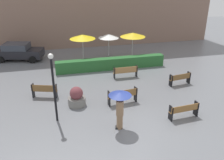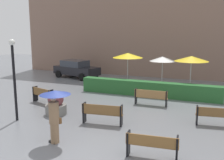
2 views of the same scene
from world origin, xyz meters
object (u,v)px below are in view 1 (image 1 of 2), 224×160
at_px(bench_far_right, 180,78).
at_px(bench_near_right, 184,110).
at_px(bench_mid_center, 123,95).
at_px(planter_pot, 77,98).
at_px(patio_umbrella_yellow_far, 133,35).
at_px(parked_car, 19,51).
at_px(bench_back_row, 126,71).
at_px(patio_umbrella_white, 109,36).
at_px(bench_far_left, 44,90).
at_px(pedestrian_with_umbrella, 120,104).
at_px(lamp_post, 53,81).
at_px(patio_umbrella_yellow, 82,37).

bearing_deg(bench_far_right, bench_near_right, -115.23).
height_order(bench_near_right, bench_mid_center, bench_mid_center).
relative_size(bench_mid_center, planter_pot, 1.57).
xyz_separation_m(patio_umbrella_yellow_far, parked_car, (-10.14, 2.38, -1.54)).
xyz_separation_m(bench_near_right, bench_back_row, (-1.52, 6.23, 0.02)).
height_order(bench_back_row, bench_mid_center, bench_mid_center).
xyz_separation_m(bench_mid_center, patio_umbrella_white, (1.04, 8.46, 1.63)).
height_order(bench_back_row, planter_pot, planter_pot).
relative_size(patio_umbrella_white, patio_umbrella_yellow_far, 0.94).
bearing_deg(bench_far_right, bench_back_row, 147.79).
distance_m(bench_far_left, parked_car, 8.56).
distance_m(pedestrian_with_umbrella, parked_car, 14.05).
bearing_deg(lamp_post, planter_pot, 49.52).
relative_size(bench_far_right, planter_pot, 1.39).
distance_m(patio_umbrella_white, parked_car, 8.37).
height_order(bench_far_right, bench_near_right, bench_far_right).
relative_size(bench_far_right, patio_umbrella_white, 0.71).
bearing_deg(bench_near_right, parked_car, 128.27).
height_order(bench_near_right, bench_back_row, bench_back_row).
bearing_deg(patio_umbrella_yellow_far, parked_car, 166.78).
xyz_separation_m(bench_back_row, parked_car, (-8.36, 6.30, 0.29)).
bearing_deg(bench_near_right, planter_pot, 153.31).
relative_size(lamp_post, patio_umbrella_yellow_far, 1.51).
distance_m(bench_far_left, bench_back_row, 6.30).
xyz_separation_m(patio_umbrella_yellow, parked_car, (-5.65, 2.33, -1.60)).
bearing_deg(lamp_post, bench_near_right, -11.38).
distance_m(lamp_post, parked_car, 11.66).
relative_size(bench_far_left, bench_back_row, 0.87).
height_order(bench_far_right, bench_mid_center, bench_mid_center).
bearing_deg(planter_pot, bench_near_right, -26.69).
bearing_deg(bench_mid_center, planter_pot, 170.78).
distance_m(bench_far_right, bench_mid_center, 5.05).
height_order(bench_far_right, pedestrian_with_umbrella, pedestrian_with_umbrella).
relative_size(bench_near_right, bench_mid_center, 0.92).
height_order(patio_umbrella_white, patio_umbrella_yellow_far, patio_umbrella_yellow_far).
distance_m(bench_near_right, patio_umbrella_yellow, 11.20).
bearing_deg(bench_mid_center, bench_far_left, 157.53).
distance_m(bench_far_left, bench_near_right, 8.66).
bearing_deg(patio_umbrella_yellow_far, patio_umbrella_white, 161.61).
relative_size(patio_umbrella_yellow, parked_car, 0.58).
bearing_deg(patio_umbrella_yellow, patio_umbrella_yellow_far, -0.71).
relative_size(lamp_post, patio_umbrella_white, 1.61).
xyz_separation_m(bench_far_left, patio_umbrella_white, (5.71, 6.52, 1.65)).
relative_size(lamp_post, parked_car, 0.85).
relative_size(patio_umbrella_yellow_far, parked_car, 0.56).
xyz_separation_m(bench_far_right, parked_car, (-11.79, 8.46, 0.31)).
xyz_separation_m(bench_far_right, bench_mid_center, (-4.75, -1.70, 0.05)).
xyz_separation_m(pedestrian_with_umbrella, lamp_post, (-3.14, 1.45, 0.95)).
distance_m(bench_mid_center, parked_car, 12.36).
xyz_separation_m(bench_far_left, patio_umbrella_yellow_far, (7.77, 5.84, 1.81)).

